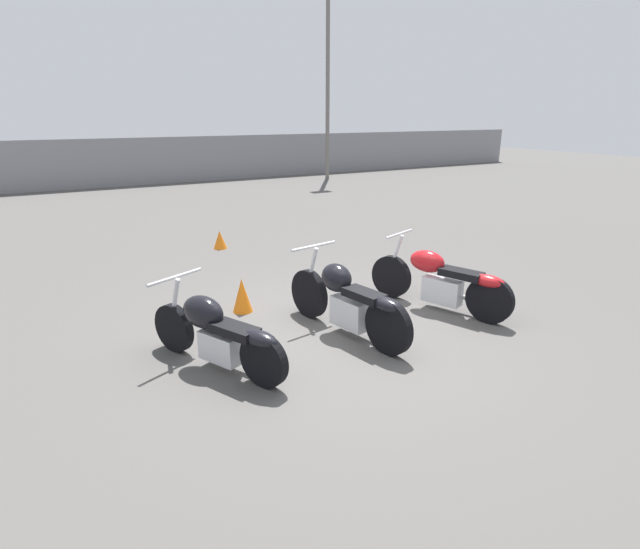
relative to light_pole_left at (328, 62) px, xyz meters
The scene contains 8 objects.
ground_plane 16.08m from the light_pole_left, 119.86° to the right, with size 60.00×60.00×0.00m, color #514F4C.
fence_back 8.69m from the light_pole_left, 166.67° to the left, with size 40.00×0.04×1.75m.
light_pole_left is the anchor object (origin of this frame).
motorcycle_slot_0 16.84m from the light_pole_left, 124.56° to the right, with size 1.04×1.79×0.94m.
motorcycle_slot_1 15.94m from the light_pole_left, 119.52° to the right, with size 0.72×2.07×1.02m.
motorcycle_slot_2 15.21m from the light_pole_left, 114.30° to the right, with size 0.96×2.04×1.00m.
traffic_cone_near 15.34m from the light_pole_left, 125.01° to the right, with size 0.27×0.27×0.48m.
traffic_cone_far 12.31m from the light_pole_left, 131.32° to the right, with size 0.27×0.27×0.37m.
Camera 1 is at (-3.02, -4.81, 2.63)m, focal length 28.00 mm.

